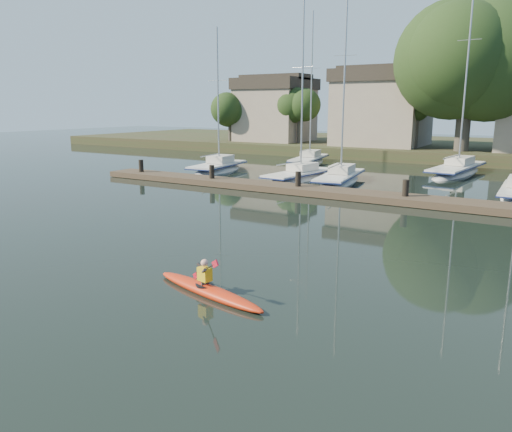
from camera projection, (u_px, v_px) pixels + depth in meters
The scene contains 9 objects.
ground at pixel (176, 270), 14.92m from camera, with size 160.00×160.00×0.00m, color black.
kayak at pixel (208, 288), 12.96m from camera, with size 4.03×1.44×1.28m.
dock at pixel (348, 194), 26.53m from camera, with size 34.00×2.00×1.80m.
sailboat_0 at pixel (218, 174), 37.33m from camera, with size 2.96×7.47×11.53m.
sailboat_1 at pixel (299, 182), 33.07m from camera, with size 2.63×7.76×12.45m.
sailboat_2 at pixel (340, 185), 31.96m from camera, with size 3.01×8.30×13.43m.
sailboat_5 at pixel (309, 165), 42.48m from camera, with size 3.30×8.34×13.46m.
sailboat_6 at pixel (456, 176), 36.04m from camera, with size 3.07×10.11×15.82m.
shore at pixel (469, 123), 46.93m from camera, with size 90.00×25.25×12.75m.
Camera 1 is at (9.49, -10.87, 4.79)m, focal length 35.00 mm.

